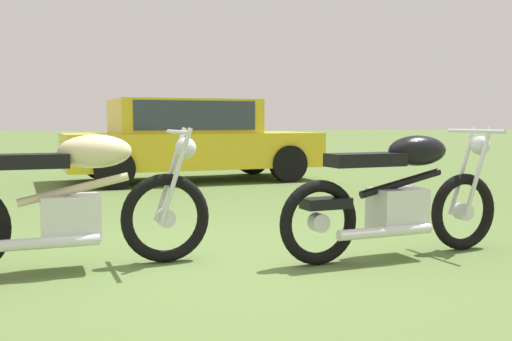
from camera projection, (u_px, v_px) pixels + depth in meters
ground_plane at (239, 261)px, 4.61m from camera, size 120.00×120.00×0.00m
motorcycle_cream at (71, 202)px, 4.27m from camera, size 2.06×0.76×1.02m
motorcycle_black at (398, 196)px, 4.71m from camera, size 1.96×0.80×1.02m
car_yellow at (188, 136)px, 10.65m from camera, size 4.65×2.64×1.43m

